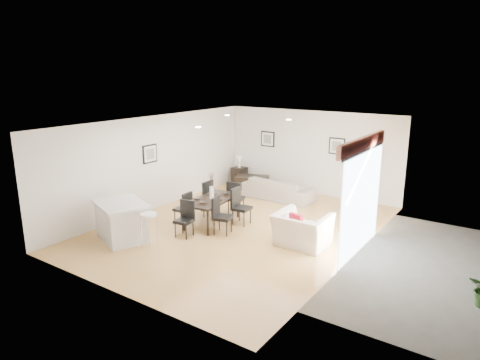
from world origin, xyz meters
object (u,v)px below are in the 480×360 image
Objects in this scene: kitchen_island at (122,221)px; bar_stool at (148,218)px; armchair at (302,230)px; dining_chair_efar at (239,204)px; dining_chair_enear at (220,213)px; sofa at (278,189)px; dining_chair_wfar at (205,196)px; dining_table at (212,201)px; side_table at (239,175)px; dining_chair_wnear at (185,206)px; coffee_table at (252,182)px; dining_chair_head at (186,216)px; dining_chair_foot at (235,196)px.

bar_stool is (0.91, 0.00, 0.24)m from kitchen_island.
armchair is 1.23× the size of dining_chair_efar.
dining_chair_enear is 0.59× the size of kitchen_island.
sofa is 2.24× the size of dining_chair_wfar.
dining_chair_efar is 1.17× the size of bar_stool.
dining_table is 4.23m from side_table.
side_table is at bearing 14.27° from dining_chair_enear.
dining_chair_wnear reaches higher than armchair.
dining_table is at bearing -95.69° from coffee_table.
dining_chair_enear is 0.84m from dining_chair_head.
kitchen_island reaches higher than dining_chair_wnear.
coffee_table is at bearing -80.28° from dining_chair_foot.
dining_chair_foot is at bearing 154.82° from dining_chair_wnear.
kitchen_island is at bearing 141.89° from dining_chair_efar.
dining_table is 1.85× the size of dining_chair_enear.
dining_chair_wfar is 1.07× the size of dining_chair_foot.
side_table is (-4.37, 3.82, -0.09)m from armchair.
sofa is at bearing 162.30° from dining_chair_wnear.
side_table is (-1.76, 3.83, -0.32)m from dining_table.
dining_chair_wnear reaches higher than side_table.
dining_table is (-0.33, -2.93, 0.29)m from sofa.
sofa is 2.55m from dining_chair_efar.
armchair is at bearing -41.13° from side_table.
dining_chair_enear is at bearing -61.17° from side_table.
dining_chair_wfar is 0.92× the size of coffee_table.
dining_chair_head reaches higher than armchair.
dining_chair_enear is at bearing 176.40° from dining_chair_efar.
dining_chair_wfar is at bearing 32.63° from dining_chair_foot.
coffee_table is (-1.04, 2.47, -0.30)m from dining_chair_foot.
side_table is (-1.19, 3.41, -0.26)m from dining_chair_wfar.
bar_stool is at bearing 7.23° from dining_chair_wfar.
coffee_table is at bearing 98.48° from bar_stool.
kitchen_island reaches higher than dining_chair_head.
sofa is 3.98m from dining_chair_head.
dining_chair_enear is at bearing 64.58° from bar_stool.
dining_chair_wnear is (-0.92, -3.34, 0.16)m from sofa.
coffee_table is at bearing 99.95° from dining_table.
dining_chair_efar is at bearing 72.69° from bar_stool.
dining_chair_efar reaches higher than dining_chair_foot.
dining_table is 2.01× the size of dining_chair_wnear.
side_table is at bearing 133.70° from coffee_table.
dining_chair_head is (-0.01, -1.02, -0.12)m from dining_table.
sofa is 3.81× the size of side_table.
kitchen_island is at bearing -112.79° from coffee_table.
dining_chair_foot is at bearing 91.38° from kitchen_island.
dining_chair_wfar is at bearing 99.32° from kitchen_island.
sofa is at bearing -23.12° from side_table.
dining_table is 2.10× the size of bar_stool.
dining_chair_wfar is 1.21× the size of bar_stool.
dining_chair_enear reaches higher than coffee_table.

